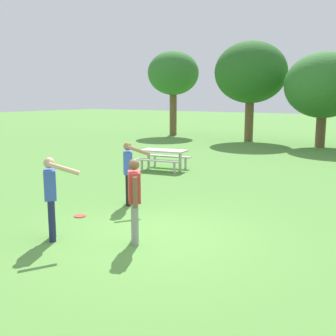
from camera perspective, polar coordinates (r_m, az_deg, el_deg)
name	(u,v)px	position (r m, az deg, el deg)	size (l,w,h in m)	color
ground_plane	(150,237)	(8.31, -2.58, -9.61)	(120.00, 120.00, 0.00)	#568E3D
person_thrower	(128,168)	(10.48, -5.58, -0.06)	(0.84, 0.48, 1.64)	black
person_catcher	(134,195)	(7.71, -4.75, -3.86)	(0.44, 0.48, 1.64)	gray
person_bystander	(51,192)	(8.20, -16.08, -3.25)	(0.84, 0.49, 1.64)	#1E234C
frisbee	(80,216)	(9.85, -12.25, -6.58)	(0.28, 0.28, 0.03)	#E04733
picnic_table_near	(164,155)	(15.55, -0.55, 1.81)	(1.93, 1.71, 0.77)	beige
tree_tall_left	(173,74)	(29.57, 0.74, 13.09)	(3.63, 3.63, 5.96)	brown
tree_broad_center	(251,73)	(26.19, 11.54, 12.97)	(4.45, 4.45, 6.14)	brown
tree_far_right	(324,86)	(24.02, 21.01, 10.76)	(4.18, 4.18, 5.16)	brown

